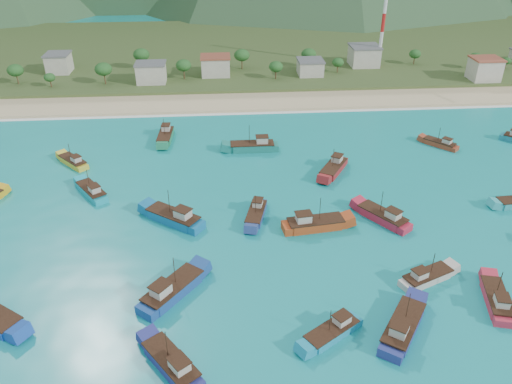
{
  "coord_description": "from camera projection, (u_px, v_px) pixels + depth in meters",
  "views": [
    {
      "loc": [
        -7.62,
        -69.27,
        54.15
      ],
      "look_at": [
        -1.03,
        18.0,
        3.0
      ],
      "focal_mm": 35.0,
      "sensor_mm": 36.0,
      "label": 1
    }
  ],
  "objects": [
    {
      "name": "boat_25",
      "position": [
        314.0,
        224.0,
        94.97
      ],
      "size": [
        12.34,
        5.06,
        7.08
      ],
      "rotation": [
        0.0,
        0.0,
        4.84
      ],
      "color": "#AA4019",
      "rests_on": "ground"
    },
    {
      "name": "boat_17",
      "position": [
        334.0,
        169.0,
        114.97
      ],
      "size": [
        8.66,
        11.17,
        6.57
      ],
      "rotation": [
        0.0,
        0.0,
        2.58
      ],
      "color": "maroon",
      "rests_on": "ground"
    },
    {
      "name": "boat_5",
      "position": [
        332.0,
        332.0,
        71.54
      ],
      "size": [
        9.66,
        7.74,
        5.73
      ],
      "rotation": [
        0.0,
        0.0,
        2.16
      ],
      "color": "teal",
      "rests_on": "ground"
    },
    {
      "name": "boat_10",
      "position": [
        427.0,
        278.0,
        81.88
      ],
      "size": [
        10.09,
        6.54,
        5.76
      ],
      "rotation": [
        0.0,
        0.0,
        5.12
      ],
      "color": "beige",
      "rests_on": "ground"
    },
    {
      "name": "land",
      "position": [
        236.0,
        51.0,
        207.99
      ],
      "size": [
        400.0,
        110.0,
        2.4
      ],
      "primitive_type": "cube",
      "color": "#385123",
      "rests_on": "ground"
    },
    {
      "name": "surf_line",
      "position": [
        246.0,
        113.0,
        147.29
      ],
      "size": [
        400.0,
        2.5,
        0.08
      ],
      "primitive_type": "cube",
      "color": "white",
      "rests_on": "ground"
    },
    {
      "name": "village",
      "position": [
        254.0,
        66.0,
        172.95
      ],
      "size": [
        211.77,
        28.8,
        7.27
      ],
      "color": "beige",
      "rests_on": "ground"
    },
    {
      "name": "radio_tower",
      "position": [
        384.0,
        13.0,
        173.44
      ],
      "size": [
        1.2,
        1.2,
        37.57
      ],
      "color": "red",
      "rests_on": "ground"
    },
    {
      "name": "boat_12",
      "position": [
        172.0,
        364.0,
        66.42
      ],
      "size": [
        9.14,
        10.76,
        6.49
      ],
      "rotation": [
        0.0,
        0.0,
        0.64
      ],
      "color": "navy",
      "rests_on": "ground"
    },
    {
      "name": "boat_22",
      "position": [
        166.0,
        137.0,
        130.65
      ],
      "size": [
        3.82,
        11.15,
        6.5
      ],
      "rotation": [
        0.0,
        0.0,
        3.09
      ],
      "color": "#1C7D54",
      "rests_on": "ground"
    },
    {
      "name": "boat_2",
      "position": [
        174.0,
        218.0,
        96.74
      ],
      "size": [
        12.18,
        10.37,
        7.35
      ],
      "rotation": [
        0.0,
        0.0,
        0.93
      ],
      "color": "#106399",
      "rests_on": "ground"
    },
    {
      "name": "ground",
      "position": [
        270.0,
        258.0,
        87.46
      ],
      "size": [
        600.0,
        600.0,
        0.0
      ],
      "primitive_type": "plane",
      "color": "#0D7D94",
      "rests_on": "ground"
    },
    {
      "name": "beach",
      "position": [
        245.0,
        102.0,
        155.47
      ],
      "size": [
        400.0,
        18.0,
        1.2
      ],
      "primitive_type": "cube",
      "color": "beige",
      "rests_on": "ground"
    },
    {
      "name": "boat_20",
      "position": [
        172.0,
        291.0,
        78.74
      ],
      "size": [
        10.58,
        11.89,
        7.29
      ],
      "rotation": [
        0.0,
        0.0,
        5.61
      ],
      "color": "navy",
      "rests_on": "ground"
    },
    {
      "name": "boat_8",
      "position": [
        440.0,
        144.0,
        127.12
      ],
      "size": [
        7.96,
        8.37,
        5.27
      ],
      "rotation": [
        0.0,
        0.0,
        0.74
      ],
      "color": "brown",
      "rests_on": "ground"
    },
    {
      "name": "boat_13",
      "position": [
        256.0,
        214.0,
        98.51
      ],
      "size": [
        5.27,
        10.21,
        5.79
      ],
      "rotation": [
        0.0,
        0.0,
        2.89
      ],
      "color": "navy",
      "rests_on": "ground"
    },
    {
      "name": "vegetation",
      "position": [
        218.0,
        64.0,
        173.12
      ],
      "size": [
        277.47,
        25.96,
        8.44
      ],
      "color": "#235623",
      "rests_on": "ground"
    },
    {
      "name": "boat_31",
      "position": [
        73.0,
        162.0,
        118.2
      ],
      "size": [
        8.46,
        8.87,
        5.6
      ],
      "rotation": [
        0.0,
        0.0,
        0.74
      ],
      "color": "gold",
      "rests_on": "ground"
    },
    {
      "name": "boat_14",
      "position": [
        496.0,
        300.0,
        77.19
      ],
      "size": [
        5.43,
        10.62,
        6.02
      ],
      "rotation": [
        0.0,
        0.0,
        6.03
      ],
      "color": "#BA283D",
      "rests_on": "ground"
    },
    {
      "name": "boat_30",
      "position": [
        253.0,
        147.0,
        124.87
      ],
      "size": [
        12.21,
        3.61,
        7.21
      ],
      "rotation": [
        0.0,
        0.0,
        1.57
      ],
      "color": "#177269",
      "rests_on": "ground"
    },
    {
      "name": "boat_29",
      "position": [
        383.0,
        217.0,
        97.27
      ],
      "size": [
        9.28,
        11.03,
        6.63
      ],
      "rotation": [
        0.0,
        0.0,
        0.63
      ],
      "color": "#B6223A",
      "rests_on": "ground"
    },
    {
      "name": "boat_26",
      "position": [
        402.0,
        328.0,
        71.93
      ],
      "size": [
        9.88,
        11.83,
        7.1
      ],
      "rotation": [
        0.0,
        0.0,
        5.66
      ],
      "color": "navy",
      "rests_on": "ground"
    },
    {
      "name": "boat_4",
      "position": [
        92.0,
        192.0,
        105.98
      ],
      "size": [
        8.33,
        10.08,
        6.03
      ],
      "rotation": [
        0.0,
        0.0,
        0.61
      ],
      "color": "#129DB1",
      "rests_on": "ground"
    }
  ]
}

